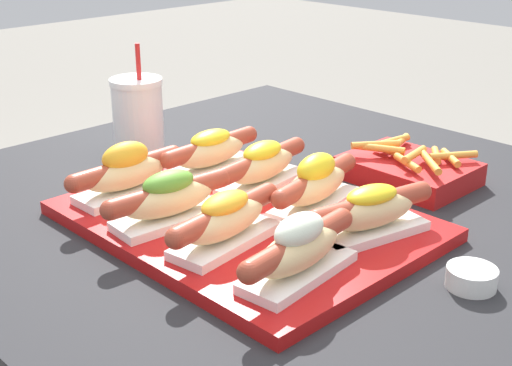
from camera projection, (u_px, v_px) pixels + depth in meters
name	position (u px, v px, depth m)	size (l,w,h in m)	color
serving_tray	(245.00, 221.00, 0.95)	(0.46, 0.35, 0.02)	#B71414
hot_dog_0	(126.00, 172.00, 1.00)	(0.06, 0.19, 0.08)	white
hot_dog_1	(169.00, 198.00, 0.92)	(0.07, 0.19, 0.07)	white
hot_dog_2	(225.00, 220.00, 0.86)	(0.08, 0.19, 0.07)	white
hot_dog_3	(299.00, 249.00, 0.78)	(0.08, 0.19, 0.08)	white
hot_dog_4	(211.00, 151.00, 1.09)	(0.07, 0.19, 0.07)	white
hot_dog_5	(262.00, 165.00, 1.03)	(0.08, 0.19, 0.07)	white
hot_dog_6	(316.00, 184.00, 0.96)	(0.08, 0.19, 0.08)	white
hot_dog_7	(371.00, 211.00, 0.88)	(0.09, 0.19, 0.07)	white
sauce_bowl	(472.00, 277.00, 0.80)	(0.06, 0.06, 0.02)	white
drink_cup	(138.00, 116.00, 1.21)	(0.09, 0.09, 0.19)	white
fries_basket	(409.00, 169.00, 1.11)	(0.19, 0.14, 0.06)	#B21919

